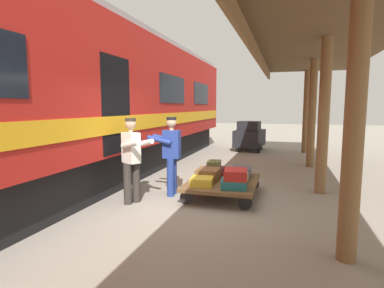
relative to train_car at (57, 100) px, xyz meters
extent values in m
plane|color=gray|center=(-3.36, 0.00, -2.06)|extent=(60.00, 60.00, 0.00)
cylinder|color=brown|center=(-5.66, -7.96, -0.36)|extent=(0.24, 0.24, 3.40)
cylinder|color=brown|center=(-5.66, -4.78, -0.36)|extent=(0.24, 0.24, 3.40)
cylinder|color=brown|center=(-5.66, -1.59, -0.36)|extent=(0.24, 0.24, 3.40)
cylinder|color=brown|center=(-5.66, 1.59, -0.36)|extent=(0.24, 0.24, 3.40)
cube|color=brown|center=(-5.66, 0.00, 1.42)|extent=(3.20, 16.73, 0.16)
cube|color=brown|center=(-4.11, 0.00, 1.19)|extent=(0.08, 16.73, 0.30)
cube|color=#B21E19|center=(0.00, 0.00, 0.29)|extent=(3.00, 19.10, 2.90)
cube|color=black|center=(0.00, 0.00, -1.61)|extent=(2.55, 18.14, 0.90)
cube|color=#99999E|center=(0.00, 0.00, 1.84)|extent=(2.76, 18.72, 0.20)
cube|color=gold|center=(-1.51, 0.00, -0.51)|extent=(0.03, 18.72, 0.36)
cube|color=black|center=(-1.51, -6.68, 0.39)|extent=(0.02, 2.10, 0.84)
cube|color=black|center=(-1.51, -3.34, 0.39)|extent=(0.02, 2.10, 0.84)
cube|color=black|center=(-1.45, 0.00, -0.11)|extent=(0.12, 1.10, 2.00)
cube|color=brown|center=(-3.61, -0.69, -1.76)|extent=(1.43, 1.88, 0.07)
cylinder|color=black|center=(-4.19, 0.06, -1.93)|extent=(0.27, 0.05, 0.27)
cylinder|color=black|center=(-3.04, 0.06, -1.93)|extent=(0.27, 0.05, 0.27)
cylinder|color=black|center=(-4.19, -1.45, -1.93)|extent=(0.27, 0.05, 0.27)
cylinder|color=black|center=(-3.04, -1.45, -1.93)|extent=(0.27, 0.05, 0.27)
cube|color=maroon|center=(-3.29, -1.21, -1.63)|extent=(0.51, 0.52, 0.18)
cube|color=tan|center=(-3.93, -0.69, -1.64)|extent=(0.40, 0.55, 0.17)
cube|color=brown|center=(-3.29, -0.69, -1.60)|extent=(0.49, 0.58, 0.24)
cube|color=#1E666B|center=(-3.93, -0.18, -1.64)|extent=(0.56, 0.56, 0.17)
cube|color=#4C515B|center=(-3.93, -1.21, -1.61)|extent=(0.41, 0.53, 0.22)
cube|color=gold|center=(-3.29, -0.18, -1.64)|extent=(0.50, 0.51, 0.17)
cube|color=brown|center=(-3.30, -1.22, -1.47)|extent=(0.36, 0.44, 0.15)
cube|color=#AD231E|center=(-3.96, -0.21, -1.45)|extent=(0.50, 0.58, 0.19)
cylinder|color=navy|center=(-2.52, -0.57, -1.65)|extent=(0.16, 0.16, 0.82)
cylinder|color=navy|center=(-2.54, -0.37, -1.65)|extent=(0.16, 0.16, 0.82)
cube|color=navy|center=(-2.53, -0.47, -0.94)|extent=(0.37, 0.24, 0.60)
cylinder|color=tan|center=(-2.53, -0.47, -0.61)|extent=(0.09, 0.09, 0.06)
sphere|color=tan|center=(-2.53, -0.47, -0.47)|extent=(0.22, 0.22, 0.22)
cylinder|color=black|center=(-2.53, -0.47, -0.39)|extent=(0.21, 0.21, 0.06)
cylinder|color=navy|center=(-2.30, -0.61, -0.84)|extent=(0.53, 0.13, 0.21)
cylinder|color=navy|center=(-2.32, -0.29, -0.84)|extent=(0.53, 0.13, 0.21)
cylinder|color=#332D28|center=(-1.92, 0.39, -1.65)|extent=(0.16, 0.16, 0.82)
cylinder|color=#332D28|center=(-2.02, 0.21, -1.65)|extent=(0.16, 0.16, 0.82)
cube|color=silver|center=(-1.97, 0.30, -0.94)|extent=(0.42, 0.37, 0.60)
cylinder|color=tan|center=(-1.97, 0.30, -0.61)|extent=(0.09, 0.09, 0.06)
sphere|color=tan|center=(-1.97, 0.30, -0.47)|extent=(0.22, 0.22, 0.22)
cylinder|color=#332D28|center=(-1.97, 0.30, -0.39)|extent=(0.21, 0.21, 0.06)
cylinder|color=silver|center=(-2.08, 0.55, -0.84)|extent=(0.51, 0.34, 0.21)
cylinder|color=silver|center=(-2.24, 0.27, -0.84)|extent=(0.51, 0.34, 0.21)
cube|color=black|center=(-3.36, -8.00, -1.51)|extent=(1.29, 1.82, 0.70)
cube|color=black|center=(-3.36, -7.65, -1.01)|extent=(0.98, 0.80, 0.50)
cylinder|color=black|center=(-3.81, -7.40, -1.86)|extent=(0.12, 0.40, 0.40)
cylinder|color=black|center=(-2.91, -7.40, -1.86)|extent=(0.12, 0.40, 0.40)
cylinder|color=black|center=(-3.81, -8.60, -1.86)|extent=(0.12, 0.40, 0.40)
cylinder|color=black|center=(-2.91, -8.60, -1.86)|extent=(0.12, 0.40, 0.40)
camera|label=1|loc=(-4.87, 5.69, -0.13)|focal=28.81mm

